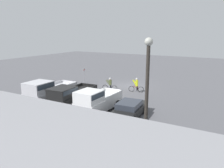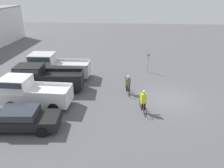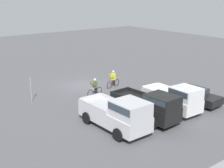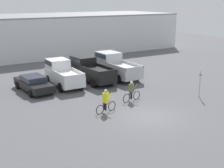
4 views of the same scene
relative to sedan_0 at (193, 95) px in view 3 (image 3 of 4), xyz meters
The scene contains 8 objects.
ground_plane 10.93m from the sedan_0, 64.85° to the right, with size 80.00×80.00×0.00m, color #56565B.
sedan_0 is the anchor object (origin of this frame).
pickup_truck_0 2.89m from the sedan_0, 10.37° to the left, with size 2.24×4.94×2.22m.
pickup_truck_1 5.61m from the sedan_0, ahead, with size 2.38×5.56×2.20m.
pickup_truck_2 8.42m from the sedan_0, ahead, with size 2.40×5.62×2.37m.
cyclist_0 8.52m from the sedan_0, 50.02° to the right, with size 1.81×0.54×1.61m.
cyclist_1 8.04m from the sedan_0, 71.45° to the right, with size 1.77×0.54×1.68m.
fire_lane_sign 13.66m from the sedan_0, 38.66° to the right, with size 0.12×0.29×2.14m.
Camera 3 is at (15.84, 25.41, 9.00)m, focal length 50.00 mm.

